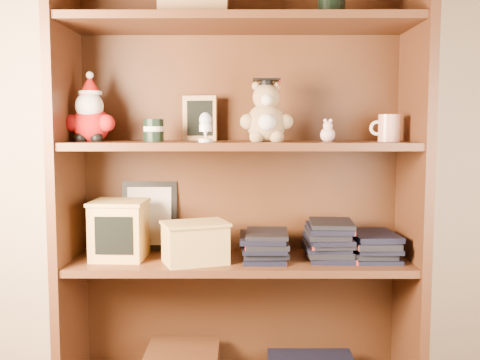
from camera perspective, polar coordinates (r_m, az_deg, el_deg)
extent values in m
cube|color=tan|center=(2.10, -2.69, 12.30)|extent=(3.00, 0.04, 2.50)
cube|color=#512B17|center=(1.99, -17.11, -0.57)|extent=(0.03, 0.35, 1.60)
cube|color=#512B17|center=(1.98, 17.16, -0.58)|extent=(0.03, 0.35, 1.60)
cube|color=#4C2814|center=(2.06, 0.02, -0.11)|extent=(1.20, 0.02, 1.60)
cube|color=#512B17|center=(1.92, 0.00, 15.60)|extent=(1.14, 0.33, 0.02)
cube|color=#9E7547|center=(1.94, -4.66, 17.66)|extent=(0.22, 0.18, 0.12)
cylinder|color=black|center=(1.95, 9.27, 17.36)|extent=(0.09, 0.09, 0.11)
cube|color=#512B17|center=(1.94, 0.00, -8.32)|extent=(1.14, 0.33, 0.02)
cube|color=#512B17|center=(1.89, 0.00, 3.55)|extent=(1.14, 0.33, 0.02)
sphere|color=#A50F0F|center=(1.95, -14.90, 5.45)|extent=(0.12, 0.12, 0.12)
sphere|color=#A50F0F|center=(1.95, -16.66, 5.56)|extent=(0.06, 0.06, 0.06)
sphere|color=#A50F0F|center=(1.92, -13.43, 5.64)|extent=(0.06, 0.06, 0.06)
sphere|color=black|center=(1.93, -15.84, 4.12)|extent=(0.04, 0.04, 0.04)
sphere|color=black|center=(1.92, -14.36, 4.15)|extent=(0.04, 0.04, 0.04)
sphere|color=white|center=(1.94, -15.06, 7.27)|extent=(0.09, 0.09, 0.09)
sphere|color=#D8B293|center=(1.96, -14.96, 7.85)|extent=(0.07, 0.07, 0.07)
cone|color=#A50F0F|center=(1.96, -14.99, 9.35)|extent=(0.07, 0.07, 0.06)
sphere|color=white|center=(1.96, -15.02, 10.25)|extent=(0.02, 0.02, 0.02)
cylinder|color=white|center=(1.96, -14.97, 8.54)|extent=(0.08, 0.08, 0.01)
cylinder|color=black|center=(1.91, -8.75, 5.01)|extent=(0.07, 0.07, 0.07)
cylinder|color=beige|center=(1.91, -8.75, 5.15)|extent=(0.07, 0.07, 0.02)
cube|color=#9E7547|center=(2.01, -4.10, 6.28)|extent=(0.12, 0.04, 0.16)
cube|color=black|center=(2.00, -4.12, 6.28)|extent=(0.09, 0.02, 0.12)
cube|color=#9E7547|center=(2.03, -4.03, 4.41)|extent=(0.06, 0.06, 0.01)
cylinder|color=white|center=(1.82, -3.52, 4.03)|extent=(0.05, 0.05, 0.01)
cone|color=white|center=(1.82, -3.53, 4.66)|extent=(0.02, 0.02, 0.03)
cylinder|color=white|center=(1.82, -3.53, 5.29)|extent=(0.04, 0.04, 0.02)
ellipsoid|color=silver|center=(1.82, -3.54, 6.10)|extent=(0.04, 0.04, 0.05)
sphere|color=#A18355|center=(1.89, 2.68, 5.79)|extent=(0.13, 0.13, 0.13)
sphere|color=white|center=(1.83, 2.76, 5.89)|extent=(0.06, 0.06, 0.06)
sphere|color=#A18355|center=(1.87, 0.81, 5.95)|extent=(0.05, 0.05, 0.05)
sphere|color=#A18355|center=(1.87, 4.60, 5.93)|extent=(0.05, 0.05, 0.05)
sphere|color=#A18355|center=(1.85, 1.70, 4.42)|extent=(0.05, 0.05, 0.05)
sphere|color=#A18355|center=(1.85, 3.75, 4.42)|extent=(0.05, 0.05, 0.05)
sphere|color=#A18355|center=(1.89, 2.69, 8.38)|extent=(0.09, 0.09, 0.09)
sphere|color=white|center=(1.85, 2.74, 8.15)|extent=(0.04, 0.04, 0.04)
sphere|color=#A18355|center=(1.90, 1.67, 9.51)|extent=(0.03, 0.03, 0.03)
sphere|color=#A18355|center=(1.90, 3.70, 9.50)|extent=(0.03, 0.03, 0.03)
cylinder|color=black|center=(1.89, 2.70, 9.81)|extent=(0.04, 0.04, 0.02)
cube|color=black|center=(1.89, 2.70, 10.13)|extent=(0.09, 0.09, 0.01)
cylinder|color=#A50F0F|center=(1.88, 4.05, 9.84)|extent=(0.00, 0.04, 0.03)
sphere|color=beige|center=(1.91, 8.90, 4.56)|extent=(0.05, 0.05, 0.05)
sphere|color=beige|center=(1.91, 8.91, 5.44)|extent=(0.03, 0.03, 0.03)
sphere|color=beige|center=(1.91, 8.65, 5.99)|extent=(0.01, 0.01, 0.01)
sphere|color=beige|center=(1.91, 9.19, 5.98)|extent=(0.01, 0.01, 0.01)
cylinder|color=silver|center=(1.95, 14.92, 5.13)|extent=(0.07, 0.07, 0.09)
torus|color=white|center=(1.94, 13.75, 5.15)|extent=(0.05, 0.01, 0.05)
cube|color=black|center=(2.08, -9.17, -3.59)|extent=(0.20, 0.05, 0.25)
cube|color=beige|center=(2.07, -9.22, -3.64)|extent=(0.16, 0.03, 0.21)
cube|color=tan|center=(1.97, -12.14, -5.05)|extent=(0.18, 0.18, 0.19)
cube|color=black|center=(1.88, -12.71, -5.54)|extent=(0.12, 0.01, 0.12)
cube|color=tan|center=(1.95, -12.20, -2.22)|extent=(0.19, 0.19, 0.01)
cube|color=tan|center=(1.87, -4.58, -6.47)|extent=(0.23, 0.20, 0.13)
cube|color=black|center=(1.80, -4.77, -6.95)|extent=(0.14, 0.05, 0.08)
cube|color=tan|center=(1.86, -4.59, -4.43)|extent=(0.25, 0.21, 0.01)
cube|color=black|center=(1.94, 2.45, -7.73)|extent=(0.14, 0.20, 0.02)
cube|color=black|center=(1.94, 2.45, -7.26)|extent=(0.14, 0.20, 0.02)
cube|color=black|center=(1.93, 2.45, -6.80)|extent=(0.14, 0.20, 0.02)
cube|color=black|center=(1.93, 2.46, -6.34)|extent=(0.14, 0.20, 0.02)
cube|color=black|center=(1.93, 2.46, -5.87)|extent=(0.14, 0.20, 0.02)
cube|color=black|center=(1.92, 2.46, -5.41)|extent=(0.14, 0.20, 0.02)
cube|color=black|center=(1.96, 9.04, -7.64)|extent=(0.14, 0.20, 0.02)
cube|color=black|center=(1.96, 9.05, -7.19)|extent=(0.14, 0.20, 0.02)
cube|color=black|center=(1.95, 9.06, -6.73)|extent=(0.14, 0.20, 0.02)
cube|color=black|center=(1.95, 9.07, -6.27)|extent=(0.14, 0.20, 0.02)
cube|color=black|center=(1.95, 9.07, -5.81)|extent=(0.14, 0.20, 0.02)
cube|color=black|center=(1.94, 9.08, -5.35)|extent=(0.14, 0.20, 0.02)
cube|color=black|center=(1.94, 9.09, -4.88)|extent=(0.14, 0.20, 0.02)
cube|color=black|center=(1.94, 9.09, -4.42)|extent=(0.14, 0.20, 0.02)
cube|color=black|center=(1.99, 13.32, -7.54)|extent=(0.14, 0.20, 0.02)
cube|color=black|center=(1.99, 13.33, -7.09)|extent=(0.14, 0.20, 0.02)
cube|color=black|center=(1.98, 13.34, -6.64)|extent=(0.14, 0.20, 0.02)
cube|color=black|center=(1.98, 13.35, -6.18)|extent=(0.14, 0.20, 0.02)
cube|color=black|center=(1.98, 13.37, -5.73)|extent=(0.14, 0.20, 0.02)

